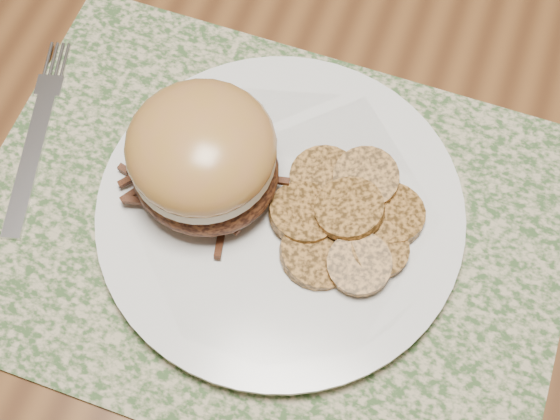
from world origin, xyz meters
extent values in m
plane|color=brown|center=(0.00, 0.00, 0.00)|extent=(3.50, 3.50, 0.00)
cube|color=brown|center=(0.00, 0.00, 0.73)|extent=(1.50, 0.90, 0.04)
cube|color=#37542B|center=(0.02, -0.11, 0.75)|extent=(0.45, 0.33, 0.00)
cylinder|color=silver|center=(0.02, -0.10, 0.76)|extent=(0.26, 0.26, 0.02)
ellipsoid|color=black|center=(-0.04, -0.10, 0.79)|extent=(0.14, 0.14, 0.04)
cylinder|color=beige|center=(-0.04, -0.10, 0.81)|extent=(0.13, 0.13, 0.01)
ellipsoid|color=#9E6634|center=(-0.04, -0.10, 0.82)|extent=(0.14, 0.14, 0.06)
cylinder|color=#A36B2F|center=(0.05, -0.07, 0.77)|extent=(0.07, 0.07, 0.01)
cylinder|color=#A36B2F|center=(0.08, -0.06, 0.78)|extent=(0.07, 0.07, 0.02)
cylinder|color=#A36B2F|center=(0.10, -0.08, 0.77)|extent=(0.06, 0.06, 0.02)
cylinder|color=#A36B2F|center=(0.04, -0.10, 0.78)|extent=(0.06, 0.06, 0.02)
cylinder|color=#A36B2F|center=(0.07, -0.09, 0.79)|extent=(0.07, 0.07, 0.02)
cylinder|color=#A36B2F|center=(0.10, -0.11, 0.78)|extent=(0.05, 0.05, 0.02)
cylinder|color=#A36B2F|center=(0.06, -0.13, 0.77)|extent=(0.08, 0.08, 0.02)
cylinder|color=#A36B2F|center=(0.09, -0.13, 0.78)|extent=(0.05, 0.05, 0.01)
cube|color=silver|center=(-0.18, -0.13, 0.76)|extent=(0.05, 0.13, 0.00)
cube|color=silver|center=(-0.20, -0.06, 0.76)|extent=(0.03, 0.02, 0.00)
camera|label=1|loc=(0.10, -0.34, 1.30)|focal=50.00mm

